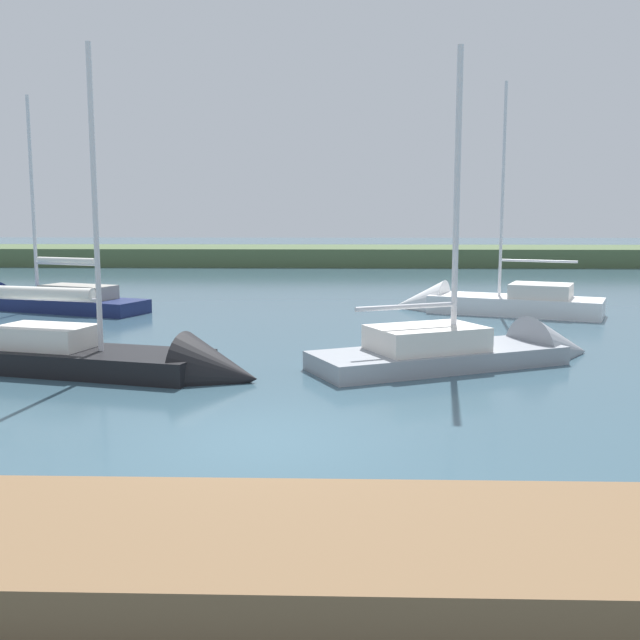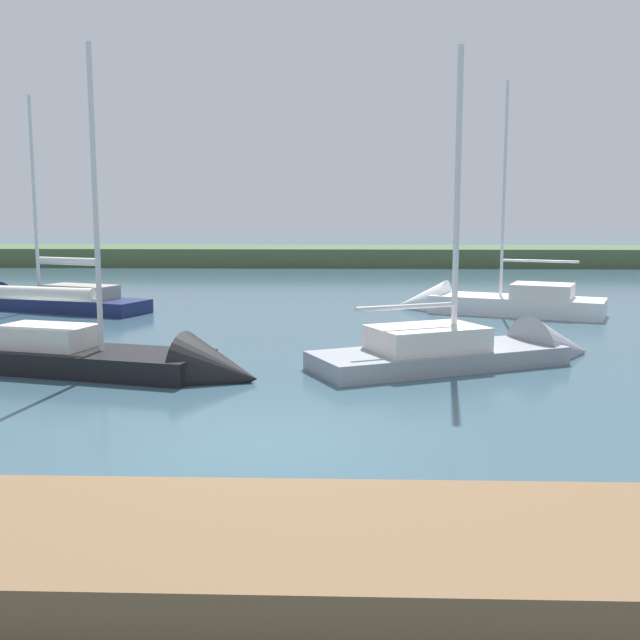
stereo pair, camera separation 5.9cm
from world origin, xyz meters
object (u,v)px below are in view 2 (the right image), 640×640
(sailboat_behind_pier, at_px, (485,307))
(sailboat_inner_slip, at_px, (119,366))
(sailboat_far_left, at_px, (486,356))
(sailboat_outer_mooring, at_px, (39,305))

(sailboat_behind_pier, bearing_deg, sailboat_inner_slip, 69.25)
(sailboat_far_left, height_order, sailboat_outer_mooring, sailboat_outer_mooring)
(sailboat_behind_pier, xyz_separation_m, sailboat_outer_mooring, (16.19, -0.43, -0.04))
(sailboat_far_left, bearing_deg, sailboat_outer_mooring, 122.30)
(sailboat_inner_slip, height_order, sailboat_behind_pier, sailboat_behind_pier)
(sailboat_inner_slip, xyz_separation_m, sailboat_behind_pier, (-9.86, -10.51, 0.02))
(sailboat_inner_slip, xyz_separation_m, sailboat_far_left, (-8.24, -1.52, -0.02))
(sailboat_inner_slip, xyz_separation_m, sailboat_outer_mooring, (6.33, -10.94, -0.02))
(sailboat_inner_slip, height_order, sailboat_far_left, sailboat_far_left)
(sailboat_inner_slip, relative_size, sailboat_behind_pier, 0.89)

